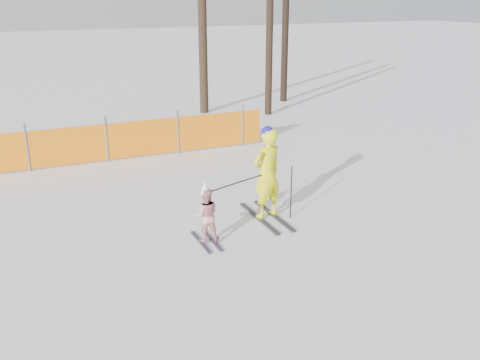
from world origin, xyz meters
The scene contains 5 objects.
ground centered at (0.00, 0.00, 0.00)m, with size 120.00×120.00×0.00m, color white.
adult centered at (0.70, 0.75, 0.96)m, with size 0.77×1.70×1.93m.
child centered at (-0.81, 0.20, 0.55)m, with size 0.58×0.98×1.20m.
ski_poles centered at (0.49, 0.51, 0.78)m, with size 1.86×0.48×1.11m.
tree_trunks centered at (4.62, 10.61, 3.05)m, with size 4.13×2.31×6.90m.
Camera 1 is at (-3.88, -8.21, 4.38)m, focal length 40.00 mm.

